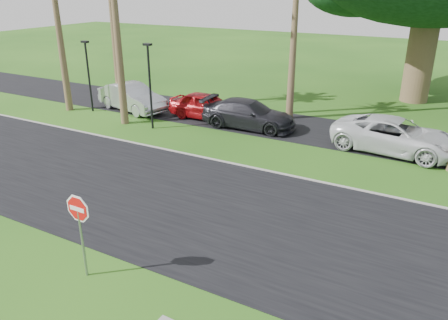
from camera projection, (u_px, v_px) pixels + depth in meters
ground at (141, 222)px, 14.86m from camera, size 120.00×120.00×0.00m
road at (175, 199)px, 16.48m from camera, size 120.00×8.00×0.02m
parking_strip at (280, 125)px, 25.00m from camera, size 120.00×5.00×0.02m
curb at (226, 162)px, 19.76m from camera, size 120.00×0.12×0.06m
stop_sign_near at (79, 219)px, 11.53m from camera, size 1.05×0.07×2.62m
streetlight_left at (88, 72)px, 26.74m from camera, size 0.45×0.25×4.34m
streetlight_right at (150, 81)px, 23.42m from camera, size 0.45×0.25×4.64m
car_silver at (132, 98)px, 27.46m from camera, size 5.36×2.91×1.68m
car_red at (206, 106)px, 25.82m from camera, size 4.55×1.83×1.55m
car_dark at (249, 114)px, 24.24m from camera, size 5.41×2.41×1.54m
car_minivan at (395, 136)px, 20.72m from camera, size 6.08×3.23×1.63m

